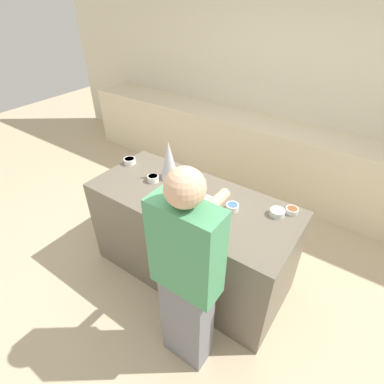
{
  "coord_description": "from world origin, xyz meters",
  "views": [
    {
      "loc": [
        1.17,
        -1.65,
        2.41
      ],
      "look_at": [
        0.01,
        0.0,
        0.98
      ],
      "focal_mm": 28.0,
      "sensor_mm": 36.0,
      "label": 1
    }
  ],
  "objects_px": {
    "decorative_tree": "(169,160)",
    "candy_bowl_far_left": "(292,210)",
    "candy_bowl_far_right": "(130,161)",
    "candy_bowl_front_corner": "(191,176)",
    "candy_bowl_near_tray_left": "(232,207)",
    "baking_tray": "(191,200)",
    "candy_bowl_beside_tree": "(153,178)",
    "candy_bowl_near_tray_right": "(277,212)",
    "person": "(187,278)",
    "gingerbread_house": "(191,189)"
  },
  "relations": [
    {
      "from": "decorative_tree",
      "to": "candy_bowl_beside_tree",
      "type": "distance_m",
      "value": 0.22
    },
    {
      "from": "decorative_tree",
      "to": "candy_bowl_far_left",
      "type": "height_order",
      "value": "decorative_tree"
    },
    {
      "from": "baking_tray",
      "to": "candy_bowl_near_tray_right",
      "type": "height_order",
      "value": "candy_bowl_near_tray_right"
    },
    {
      "from": "decorative_tree",
      "to": "candy_bowl_beside_tree",
      "type": "xyz_separation_m",
      "value": [
        -0.09,
        -0.13,
        -0.15
      ]
    },
    {
      "from": "candy_bowl_near_tray_left",
      "to": "candy_bowl_far_right",
      "type": "relative_size",
      "value": 0.86
    },
    {
      "from": "candy_bowl_front_corner",
      "to": "candy_bowl_near_tray_right",
      "type": "height_order",
      "value": "candy_bowl_near_tray_right"
    },
    {
      "from": "candy_bowl_far_right",
      "to": "decorative_tree",
      "type": "bearing_deg",
      "value": 2.86
    },
    {
      "from": "candy_bowl_far_left",
      "to": "person",
      "type": "xyz_separation_m",
      "value": [
        -0.33,
        -0.96,
        -0.07
      ]
    },
    {
      "from": "candy_bowl_near_tray_right",
      "to": "candy_bowl_near_tray_left",
      "type": "bearing_deg",
      "value": -155.17
    },
    {
      "from": "person",
      "to": "candy_bowl_near_tray_left",
      "type": "bearing_deg",
      "value": 95.86
    },
    {
      "from": "candy_bowl_far_right",
      "to": "candy_bowl_near_tray_right",
      "type": "bearing_deg",
      "value": 3.09
    },
    {
      "from": "baking_tray",
      "to": "decorative_tree",
      "type": "bearing_deg",
      "value": 154.46
    },
    {
      "from": "gingerbread_house",
      "to": "candy_bowl_beside_tree",
      "type": "height_order",
      "value": "gingerbread_house"
    },
    {
      "from": "candy_bowl_front_corner",
      "to": "candy_bowl_far_right",
      "type": "height_order",
      "value": "candy_bowl_far_right"
    },
    {
      "from": "candy_bowl_near_tray_right",
      "to": "candy_bowl_far_left",
      "type": "height_order",
      "value": "candy_bowl_near_tray_right"
    },
    {
      "from": "decorative_tree",
      "to": "candy_bowl_near_tray_left",
      "type": "xyz_separation_m",
      "value": [
        0.7,
        -0.09,
        -0.15
      ]
    },
    {
      "from": "candy_bowl_front_corner",
      "to": "candy_bowl_near_tray_right",
      "type": "xyz_separation_m",
      "value": [
        0.85,
        -0.06,
        0.01
      ]
    },
    {
      "from": "candy_bowl_front_corner",
      "to": "person",
      "type": "height_order",
      "value": "person"
    },
    {
      "from": "gingerbread_house",
      "to": "person",
      "type": "distance_m",
      "value": 0.78
    },
    {
      "from": "baking_tray",
      "to": "candy_bowl_beside_tree",
      "type": "bearing_deg",
      "value": 175.0
    },
    {
      "from": "decorative_tree",
      "to": "candy_bowl_front_corner",
      "type": "bearing_deg",
      "value": 34.77
    },
    {
      "from": "candy_bowl_front_corner",
      "to": "candy_bowl_far_left",
      "type": "height_order",
      "value": "candy_bowl_far_left"
    },
    {
      "from": "candy_bowl_far_left",
      "to": "person",
      "type": "distance_m",
      "value": 1.01
    },
    {
      "from": "candy_bowl_near_tray_left",
      "to": "person",
      "type": "distance_m",
      "value": 0.73
    },
    {
      "from": "candy_bowl_far_right",
      "to": "candy_bowl_beside_tree",
      "type": "relative_size",
      "value": 1.14
    },
    {
      "from": "candy_bowl_near_tray_right",
      "to": "person",
      "type": "distance_m",
      "value": 0.9
    },
    {
      "from": "candy_bowl_far_left",
      "to": "candy_bowl_far_right",
      "type": "relative_size",
      "value": 0.85
    },
    {
      "from": "candy_bowl_far_right",
      "to": "person",
      "type": "xyz_separation_m",
      "value": [
        1.26,
        -0.78,
        -0.08
      ]
    },
    {
      "from": "candy_bowl_far_right",
      "to": "gingerbread_house",
      "type": "bearing_deg",
      "value": -9.82
    },
    {
      "from": "candy_bowl_front_corner",
      "to": "candy_bowl_far_right",
      "type": "relative_size",
      "value": 1.09
    },
    {
      "from": "baking_tray",
      "to": "decorative_tree",
      "type": "relative_size",
      "value": 1.26
    },
    {
      "from": "gingerbread_house",
      "to": "candy_bowl_far_right",
      "type": "bearing_deg",
      "value": 170.18
    },
    {
      "from": "baking_tray",
      "to": "candy_bowl_far_left",
      "type": "relative_size",
      "value": 4.62
    },
    {
      "from": "candy_bowl_far_right",
      "to": "candy_bowl_beside_tree",
      "type": "bearing_deg",
      "value": -15.08
    },
    {
      "from": "baking_tray",
      "to": "person",
      "type": "xyz_separation_m",
      "value": [
        0.42,
        -0.63,
        -0.05
      ]
    },
    {
      "from": "candy_bowl_beside_tree",
      "to": "decorative_tree",
      "type": "bearing_deg",
      "value": 56.45
    },
    {
      "from": "baking_tray",
      "to": "gingerbread_house",
      "type": "relative_size",
      "value": 1.78
    },
    {
      "from": "gingerbread_house",
      "to": "candy_bowl_near_tray_right",
      "type": "height_order",
      "value": "gingerbread_house"
    },
    {
      "from": "candy_bowl_front_corner",
      "to": "candy_bowl_near_tray_right",
      "type": "bearing_deg",
      "value": -3.77
    },
    {
      "from": "decorative_tree",
      "to": "candy_bowl_far_left",
      "type": "xyz_separation_m",
      "value": [
        1.1,
        0.15,
        -0.16
      ]
    },
    {
      "from": "gingerbread_house",
      "to": "person",
      "type": "relative_size",
      "value": 0.15
    },
    {
      "from": "candy_bowl_far_left",
      "to": "gingerbread_house",
      "type": "bearing_deg",
      "value": -156.54
    },
    {
      "from": "candy_bowl_front_corner",
      "to": "candy_bowl_near_tray_left",
      "type": "distance_m",
      "value": 0.58
    },
    {
      "from": "candy_bowl_front_corner",
      "to": "candy_bowl_near_tray_left",
      "type": "relative_size",
      "value": 1.26
    },
    {
      "from": "baking_tray",
      "to": "person",
      "type": "height_order",
      "value": "person"
    },
    {
      "from": "decorative_tree",
      "to": "candy_bowl_far_right",
      "type": "relative_size",
      "value": 3.12
    },
    {
      "from": "candy_bowl_far_left",
      "to": "candy_bowl_beside_tree",
      "type": "height_order",
      "value": "candy_bowl_beside_tree"
    },
    {
      "from": "candy_bowl_far_left",
      "to": "candy_bowl_near_tray_left",
      "type": "bearing_deg",
      "value": -149.0
    },
    {
      "from": "baking_tray",
      "to": "candy_bowl_near_tray_left",
      "type": "bearing_deg",
      "value": 13.51
    },
    {
      "from": "baking_tray",
      "to": "candy_bowl_beside_tree",
      "type": "distance_m",
      "value": 0.45
    }
  ]
}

